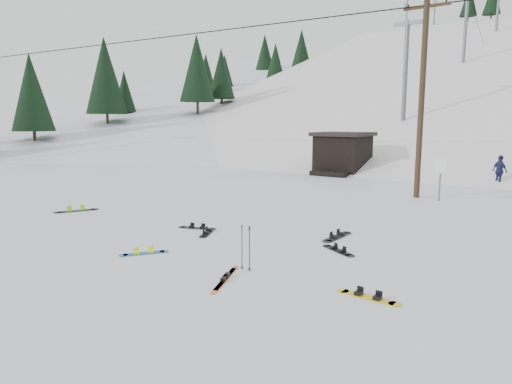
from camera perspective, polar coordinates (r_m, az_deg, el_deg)
The scene contains 20 objects.
ground at distance 11.38m, azimuth -12.34°, elevation -9.24°, with size 200.00×200.00×0.00m, color silver.
ski_slope at distance 64.58m, azimuth 27.59°, elevation -6.01°, with size 60.00×75.00×45.00m, color white.
ridge_left at distance 72.11m, azimuth -2.83°, elevation -2.70°, with size 34.00×85.00×38.00m, color silver.
treeline_left at distance 63.33m, azimuth -6.02°, elevation 5.70°, with size 20.00×64.00×10.00m, color black, non-canonical shape.
utility_pole at distance 22.06m, azimuth 20.03°, elevation 11.44°, with size 2.00×0.26×9.00m.
trail_sign at distance 21.45m, azimuth 22.05°, elevation 2.29°, with size 0.50×0.09×1.85m.
lift_hut at distance 31.09m, azimuth 10.75°, elevation 4.81°, with size 3.40×4.10×2.75m.
lift_tower_near at distance 39.33m, azimuth 18.22°, elevation 14.84°, with size 2.20×0.36×8.00m.
lift_tower_mid at distance 59.43m, azimuth 24.75°, elevation 18.65°, with size 2.20×0.36×8.00m.
lift_tower_far at distance 80.01m, azimuth 28.06°, elevation 20.44°, with size 2.20×0.36×8.00m.
hero_snowboard at distance 12.60m, azimuth -13.83°, elevation -7.40°, with size 0.85×1.11×0.09m.
hero_skis at distance 10.37m, azimuth -3.88°, elevation -10.70°, with size 0.83×1.75×0.10m.
ski_poles at distance 10.79m, azimuth -1.30°, elevation -6.95°, with size 0.30×0.08×1.08m.
board_scatter_a at distance 15.14m, azimuth -7.38°, elevation -4.46°, with size 1.26×0.61×0.09m.
board_scatter_b at distance 14.49m, azimuth -6.08°, elevation -5.04°, with size 0.73×1.21×0.09m.
board_scatter_c at distance 19.18m, azimuth -21.53°, elevation -2.15°, with size 0.89×1.53×0.12m.
board_scatter_d at distance 12.68m, azimuth 10.21°, elevation -7.17°, with size 1.18×0.75×0.09m.
board_scatter_e at distance 9.61m, azimuth 13.81°, elevation -12.60°, with size 1.36×0.29×0.10m.
board_scatter_f at distance 14.12m, azimuth 10.12°, elevation -5.48°, with size 0.32×1.59×0.11m.
skier_navy at distance 27.61m, azimuth 28.17°, elevation 2.33°, with size 0.99×0.41×1.69m, color #1D2049.
Camera 1 is at (8.12, -7.16, 3.51)m, focal length 32.00 mm.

